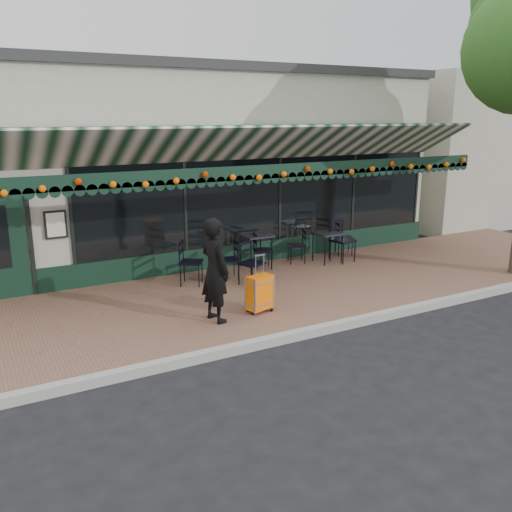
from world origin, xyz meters
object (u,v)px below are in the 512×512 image
chair_a_left (297,246)px  chair_b_front (252,264)px  chair_b_right (263,251)px  cafe_table_a (328,235)px  cafe_table_b (256,238)px  chair_a_right (344,238)px  chair_a_front (343,241)px  woman (215,270)px  suitcase (260,293)px  chair_solo (191,263)px  chair_b_left (228,260)px

chair_a_left → chair_b_front: 2.04m
chair_a_left → chair_b_front: size_ratio=0.90×
chair_a_left → chair_b_right: size_ratio=0.97×
cafe_table_a → cafe_table_b: bearing=167.5°
chair_b_right → chair_a_right: bearing=-69.0°
cafe_table_b → chair_a_front: chair_a_front is taller
cafe_table_a → chair_a_front: (0.35, -0.14, -0.14)m
woman → suitcase: (0.86, -0.01, -0.54)m
chair_b_front → chair_solo: 1.25m
cafe_table_b → chair_b_front: 1.34m
chair_a_left → chair_b_left: size_ratio=0.98×
chair_a_right → chair_b_front: (-3.24, -1.13, 0.04)m
chair_a_right → chair_b_front: size_ratio=0.92×
chair_a_front → chair_b_left: (-3.02, 0.03, -0.09)m
chair_a_right → chair_a_left: bearing=117.4°
chair_a_right → suitcase: bearing=147.2°
chair_b_left → chair_b_front: size_ratio=0.92×
woman → cafe_table_b: 3.38m
chair_a_front → chair_b_front: size_ratio=1.11×
cafe_table_a → chair_a_left: chair_a_left is taller
cafe_table_a → cafe_table_b: (-1.73, 0.38, 0.06)m
chair_b_right → chair_solo: 1.91m
woman → chair_solo: woman is taller
cafe_table_a → chair_solo: (-3.51, -0.09, -0.19)m
chair_a_front → chair_b_left: 3.02m
cafe_table_b → chair_a_front: bearing=-14.2°
chair_a_right → chair_a_front: size_ratio=0.83×
chair_solo → cafe_table_b: bearing=-42.3°
woman → chair_b_left: woman is taller
chair_a_left → chair_b_right: bearing=-65.1°
cafe_table_a → cafe_table_b: size_ratio=0.92×
chair_a_right → chair_b_left: (-3.47, -0.51, -0.00)m
woman → chair_solo: size_ratio=1.93×
cafe_table_a → chair_a_left: (-0.68, 0.29, -0.24)m
chair_a_front → woman: bearing=-165.2°
chair_a_right → chair_solo: (-4.31, -0.49, 0.04)m
suitcase → chair_a_front: bearing=15.8°
woman → chair_a_front: bearing=-74.7°
cafe_table_a → chair_a_front: chair_a_front is taller
cafe_table_b → chair_solo: (-1.78, -0.47, -0.24)m
suitcase → chair_a_left: 3.44m
chair_solo → chair_a_front: bearing=-58.0°
cafe_table_a → cafe_table_b: cafe_table_b is taller
chair_a_right → chair_b_left: same height
chair_a_left → chair_a_right: 1.48m
chair_a_front → chair_b_right: chair_a_front is taller
chair_b_left → chair_solo: size_ratio=0.90×
chair_a_right → chair_a_front: bearing=163.2°
chair_solo → chair_b_front: bearing=-88.0°
woman → cafe_table_a: woman is taller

